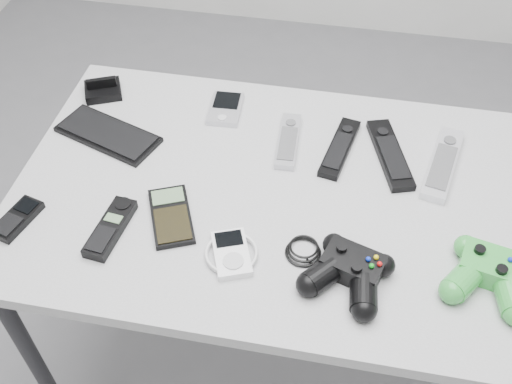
% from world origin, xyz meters
% --- Properties ---
extents(floor, '(3.50, 3.50, 0.00)m').
position_xyz_m(floor, '(0.00, 0.00, 0.00)').
color(floor, slate).
rests_on(floor, ground).
extents(desk, '(1.08, 0.70, 0.72)m').
position_xyz_m(desk, '(-0.05, -0.09, 0.66)').
color(desk, '#949496').
rests_on(desk, floor).
extents(pda_keyboard, '(0.25, 0.17, 0.01)m').
position_xyz_m(pda_keyboard, '(-0.45, 0.01, 0.73)').
color(pda_keyboard, black).
rests_on(pda_keyboard, desk).
extents(dock_bracket, '(0.11, 0.10, 0.05)m').
position_xyz_m(dock_bracket, '(-0.52, 0.15, 0.75)').
color(dock_bracket, black).
rests_on(dock_bracket, desk).
extents(pda, '(0.08, 0.12, 0.02)m').
position_xyz_m(pda, '(-0.21, 0.14, 0.73)').
color(pda, '#B4B3BB').
rests_on(pda, desk).
extents(remote_silver_a, '(0.05, 0.17, 0.02)m').
position_xyz_m(remote_silver_a, '(-0.05, 0.06, 0.73)').
color(remote_silver_a, '#B4B3BB').
rests_on(remote_silver_a, desk).
extents(remote_black_a, '(0.08, 0.19, 0.02)m').
position_xyz_m(remote_black_a, '(0.06, 0.06, 0.73)').
color(remote_black_a, black).
rests_on(remote_black_a, desk).
extents(remote_black_b, '(0.11, 0.22, 0.02)m').
position_xyz_m(remote_black_b, '(0.17, 0.06, 0.73)').
color(remote_black_b, black).
rests_on(remote_black_b, desk).
extents(remote_silver_b, '(0.10, 0.23, 0.02)m').
position_xyz_m(remote_silver_b, '(0.28, 0.05, 0.74)').
color(remote_silver_b, silver).
rests_on(remote_silver_b, desk).
extents(mobile_phone, '(0.07, 0.12, 0.02)m').
position_xyz_m(mobile_phone, '(-0.54, -0.26, 0.73)').
color(mobile_phone, black).
rests_on(mobile_phone, desk).
extents(cordless_handset, '(0.06, 0.15, 0.02)m').
position_xyz_m(cordless_handset, '(-0.35, -0.25, 0.74)').
color(cordless_handset, black).
rests_on(cordless_handset, desk).
extents(calculator, '(0.13, 0.17, 0.01)m').
position_xyz_m(calculator, '(-0.25, -0.20, 0.73)').
color(calculator, black).
rests_on(calculator, desk).
extents(mp3_player, '(0.13, 0.13, 0.02)m').
position_xyz_m(mp3_player, '(-0.11, -0.27, 0.73)').
color(mp3_player, white).
rests_on(mp3_player, desk).
extents(controller_black, '(0.29, 0.23, 0.05)m').
position_xyz_m(controller_black, '(0.11, -0.28, 0.75)').
color(controller_black, black).
rests_on(controller_black, desk).
extents(controller_green, '(0.19, 0.20, 0.05)m').
position_xyz_m(controller_green, '(0.35, -0.24, 0.75)').
color(controller_green, green).
rests_on(controller_green, desk).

